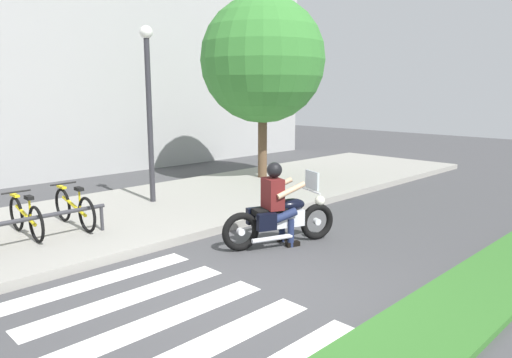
{
  "coord_description": "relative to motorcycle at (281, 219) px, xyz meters",
  "views": [
    {
      "loc": [
        -4.06,
        -4.35,
        2.61
      ],
      "look_at": [
        2.7,
        2.47,
        0.81
      ],
      "focal_mm": 33.03,
      "sensor_mm": 36.0,
      "label": 1
    }
  ],
  "objects": [
    {
      "name": "bicycle_3",
      "position": [
        -2.26,
        3.06,
        0.04
      ],
      "size": [
        0.48,
        1.67,
        0.78
      ],
      "color": "black",
      "rests_on": "sidewalk"
    },
    {
      "name": "crosswalk_stripe_4",
      "position": [
        -2.97,
        0.73,
        -0.46
      ],
      "size": [
        2.8,
        0.4,
        0.01
      ],
      "primitive_type": "cube",
      "color": "white",
      "rests_on": "ground"
    },
    {
      "name": "motorcycle",
      "position": [
        0.0,
        0.0,
        0.0
      ],
      "size": [
        2.04,
        0.94,
        1.25
      ],
      "color": "black",
      "rests_on": "ground"
    },
    {
      "name": "crosswalk_stripe_1",
      "position": [
        -2.97,
        -1.67,
        -0.46
      ],
      "size": [
        2.8,
        0.4,
        0.01
      ],
      "primitive_type": "cube",
      "color": "white",
      "rests_on": "ground"
    },
    {
      "name": "sidewalk",
      "position": [
        -1.72,
        3.41,
        -0.39
      ],
      "size": [
        24.0,
        4.4,
        0.15
      ],
      "primitive_type": "cube",
      "color": "gray",
      "rests_on": "ground"
    },
    {
      "name": "crosswalk_stripe_3",
      "position": [
        -2.97,
        -0.07,
        -0.46
      ],
      "size": [
        2.8,
        0.4,
        0.01
      ],
      "primitive_type": "cube",
      "color": "white",
      "rests_on": "ground"
    },
    {
      "name": "grass_median",
      "position": [
        -1.72,
        -3.18,
        -0.42
      ],
      "size": [
        24.0,
        1.1,
        0.08
      ],
      "primitive_type": "cube",
      "color": "#336B28",
      "rests_on": "ground"
    },
    {
      "name": "crosswalk_stripe_2",
      "position": [
        -2.97,
        -0.87,
        -0.46
      ],
      "size": [
        2.8,
        0.4,
        0.01
      ],
      "primitive_type": "cube",
      "color": "white",
      "rests_on": "ground"
    },
    {
      "name": "street_lamp",
      "position": [
        -0.12,
        3.81,
        1.97
      ],
      "size": [
        0.28,
        0.28,
        3.98
      ],
      "color": "#2D2D33",
      "rests_on": "ground"
    },
    {
      "name": "bicycle_2",
      "position": [
        -3.1,
        3.06,
        0.03
      ],
      "size": [
        0.48,
        1.57,
        0.75
      ],
      "color": "black",
      "rests_on": "sidewalk"
    },
    {
      "name": "tree_near_rack",
      "position": [
        3.83,
        4.21,
        2.99
      ],
      "size": [
        3.49,
        3.49,
        5.2
      ],
      "color": "brown",
      "rests_on": "ground"
    },
    {
      "name": "ground_plane",
      "position": [
        -1.72,
        -0.87,
        -0.46
      ],
      "size": [
        48.0,
        48.0,
        0.0
      ],
      "primitive_type": "plane",
      "color": "#424244"
    },
    {
      "name": "bike_rack",
      "position": [
        -3.53,
        2.5,
        0.1
      ],
      "size": [
        3.14,
        0.07,
        0.49
      ],
      "color": "#333338",
      "rests_on": "sidewalk"
    },
    {
      "name": "rider",
      "position": [
        -0.07,
        0.03,
        0.37
      ],
      "size": [
        0.74,
        0.68,
        1.45
      ],
      "color": "#591919",
      "rests_on": "ground"
    }
  ]
}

